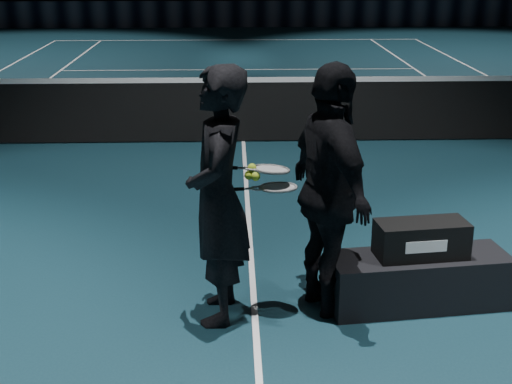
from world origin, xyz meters
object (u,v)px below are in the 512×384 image
racket_bag (421,239)px  player_a (218,197)px  player_b (330,192)px  racket_lower (278,187)px  player_bench (418,280)px  tennis_balls (252,173)px  racket_upper (271,169)px

racket_bag → player_a: (-1.58, -0.13, 0.41)m
racket_bag → player_b: size_ratio=0.36×
racket_bag → racket_lower: racket_lower is taller
player_a → racket_lower: player_a is taller
player_bench → tennis_balls: bearing=177.1°
racket_bag → tennis_balls: (-1.32, -0.09, 0.58)m
player_bench → racket_upper: (-1.18, -0.04, 0.95)m
player_a → tennis_balls: bearing=99.7°
player_a → racket_lower: bearing=98.6°
player_bench → player_b: bearing=175.8°
racket_bag → racket_lower: bearing=177.0°
racket_lower → racket_bag: bearing=-2.2°
tennis_balls → racket_bag: bearing=4.0°
racket_bag → player_b: player_b is taller
player_a → racket_upper: 0.44m
racket_bag → tennis_balls: bearing=177.1°
racket_bag → player_a: size_ratio=0.36×
racket_upper → player_a: bearing=-178.3°
player_bench → racket_bag: 0.36m
tennis_balls → player_bench: bearing=4.0°
player_b → racket_upper: player_b is taller
racket_bag → tennis_balls: size_ratio=5.92×
player_bench → racket_lower: 1.40m
player_a → player_b: (0.85, 0.09, 0.00)m
player_a → racket_lower: (0.45, 0.05, 0.06)m
racket_lower → racket_upper: size_ratio=1.00×
player_b → racket_upper: size_ratio=2.88×
player_bench → player_a: player_a is taller
racket_bag → racket_upper: 1.33m
player_b → tennis_balls: (-0.59, -0.06, 0.17)m
racket_lower → racket_upper: racket_upper is taller
player_bench → player_a: size_ratio=0.73×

